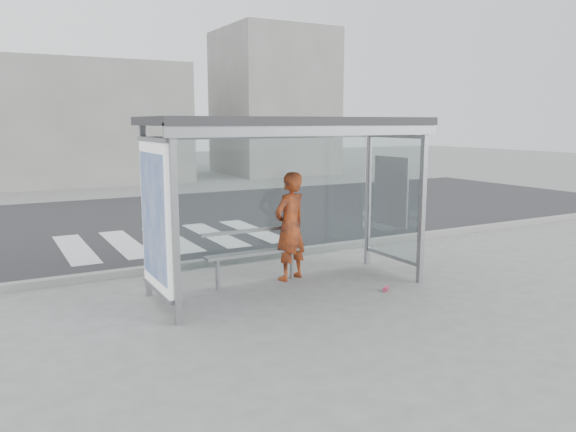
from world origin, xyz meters
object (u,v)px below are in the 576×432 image
object	(u,v)px
bus_shelter	(266,161)
person	(290,226)
soda_can	(386,289)
bench	(255,252)

from	to	relation	value
bus_shelter	person	distance (m)	1.34
bus_shelter	soda_can	distance (m)	2.67
bench	person	bearing A→B (deg)	-2.86
bus_shelter	person	size ratio (longest dim) A/B	2.41
person	bus_shelter	bearing A→B (deg)	13.12
bus_shelter	person	xyz separation A→B (m)	(0.64, 0.41, -1.10)
bench	soda_can	distance (m)	2.11
bus_shelter	person	world-z (taller)	bus_shelter
bench	soda_can	size ratio (longest dim) A/B	12.38
person	soda_can	world-z (taller)	person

